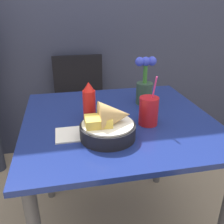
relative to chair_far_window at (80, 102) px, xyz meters
name	(u,v)px	position (x,y,z in m)	size (l,w,h in m)	color
dining_table	(118,139)	(0.13, -0.85, 0.12)	(0.92, 0.88, 0.76)	navy
chair_far_window	(80,102)	(0.00, 0.00, 0.00)	(0.40, 0.40, 0.89)	black
food_basket	(109,125)	(0.05, -1.02, 0.29)	(0.23, 0.23, 0.16)	black
ketchup_bottle	(89,102)	(-0.01, -0.82, 0.32)	(0.06, 0.06, 0.19)	red
drink_cup	(149,112)	(0.25, -0.93, 0.30)	(0.09, 0.09, 0.24)	red
flower_vase	(145,85)	(0.31, -0.69, 0.34)	(0.12, 0.09, 0.26)	#2D4738
napkin	(75,134)	(-0.09, -0.97, 0.24)	(0.17, 0.14, 0.01)	white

